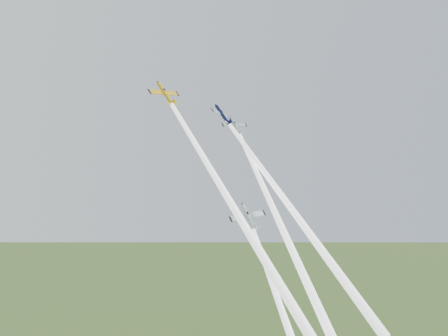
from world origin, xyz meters
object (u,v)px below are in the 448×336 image
at_px(plane_navy, 222,115).
at_px(plane_silver_low, 249,218).
at_px(plane_silver_right, 235,126).
at_px(plane_yellow, 165,94).

xyz_separation_m(plane_navy, plane_silver_low, (-2.38, -11.96, -23.76)).
bearing_deg(plane_silver_right, plane_yellow, -174.82).
bearing_deg(plane_silver_right, plane_silver_low, -108.07).
bearing_deg(plane_navy, plane_silver_right, -26.38).
distance_m(plane_yellow, plane_navy, 15.75).
relative_size(plane_navy, plane_silver_low, 0.91).
bearing_deg(plane_silver_low, plane_yellow, 150.12).
relative_size(plane_yellow, plane_silver_right, 1.26).
distance_m(plane_navy, plane_silver_right, 4.39).
xyz_separation_m(plane_yellow, plane_navy, (15.36, -1.00, -3.35)).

